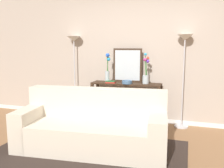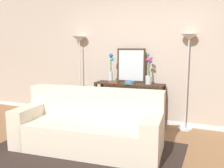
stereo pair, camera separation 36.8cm
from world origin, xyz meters
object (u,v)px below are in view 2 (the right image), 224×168
object	(u,v)px
floor_lamp_right	(188,55)
book_row_under_console	(110,119)
console_table	(129,96)
fruit_bowl	(130,82)
wall_mirror	(131,65)
vase_short_flowers	(149,74)
book_stack	(114,82)
couch	(89,127)
vase_tall_flowers	(111,68)
floor_lamp_left	(80,54)

from	to	relation	value
floor_lamp_right	book_row_under_console	xyz separation A→B (m)	(-1.46, -0.12, -1.31)
console_table	fruit_bowl	distance (m)	0.31
console_table	wall_mirror	distance (m)	0.61
console_table	vase_short_flowers	xyz separation A→B (m)	(0.38, 0.02, 0.45)
wall_mirror	fruit_bowl	bearing A→B (deg)	-76.74
fruit_bowl	book_stack	size ratio (longest dim) A/B	0.97
console_table	wall_mirror	size ratio (longest dim) A/B	2.04
couch	floor_lamp_right	distance (m)	2.16
couch	book_stack	bearing A→B (deg)	95.12
vase_tall_flowers	book_row_under_console	xyz separation A→B (m)	(-0.03, 0.03, -1.05)
couch	fruit_bowl	size ratio (longest dim) A/B	11.63
floor_lamp_left	vase_short_flowers	world-z (taller)	floor_lamp_left
vase_tall_flowers	book_row_under_console	size ratio (longest dim) A/B	1.70
wall_mirror	vase_tall_flowers	distance (m)	0.40
floor_lamp_left	vase_tall_flowers	distance (m)	0.85
floor_lamp_right	wall_mirror	world-z (taller)	floor_lamp_right
floor_lamp_right	book_row_under_console	bearing A→B (deg)	-175.17
floor_lamp_left	wall_mirror	size ratio (longest dim) A/B	2.61
floor_lamp_left	wall_mirror	world-z (taller)	floor_lamp_left
vase_short_flowers	book_stack	world-z (taller)	vase_short_flowers
fruit_bowl	book_row_under_console	size ratio (longest dim) A/B	0.57
console_table	floor_lamp_left	world-z (taller)	floor_lamp_left
wall_mirror	book_row_under_console	xyz separation A→B (m)	(-0.38, -0.14, -1.10)
floor_lamp_right	book_row_under_console	distance (m)	1.97
floor_lamp_right	fruit_bowl	bearing A→B (deg)	-167.39
book_row_under_console	floor_lamp_right	bearing A→B (deg)	4.83
vase_short_flowers	couch	bearing A→B (deg)	-112.97
vase_short_flowers	book_stack	distance (m)	0.70
vase_short_flowers	book_stack	xyz separation A→B (m)	(-0.67, -0.11, -0.17)
console_table	book_row_under_console	xyz separation A→B (m)	(-0.40, 0.00, -0.51)
vase_tall_flowers	vase_short_flowers	world-z (taller)	vase_short_flowers
couch	floor_lamp_right	xyz separation A→B (m)	(1.24, 1.43, 1.05)
console_table	couch	bearing A→B (deg)	-97.74
console_table	vase_tall_flowers	xyz separation A→B (m)	(-0.37, -0.03, 0.54)
floor_lamp_right	vase_tall_flowers	world-z (taller)	floor_lamp_right
couch	floor_lamp_right	size ratio (longest dim) A/B	1.29
console_table	book_stack	size ratio (longest dim) A/B	6.83
vase_tall_flowers	console_table	bearing A→B (deg)	4.29
console_table	floor_lamp_right	xyz separation A→B (m)	(1.06, 0.12, 0.80)
floor_lamp_right	vase_short_flowers	world-z (taller)	floor_lamp_right
vase_tall_flowers	fruit_bowl	xyz separation A→B (m)	(0.42, -0.08, -0.25)
console_table	fruit_bowl	size ratio (longest dim) A/B	7.04
console_table	book_stack	world-z (taller)	book_stack
console_table	vase_tall_flowers	size ratio (longest dim) A/B	2.37
wall_mirror	vase_short_flowers	size ratio (longest dim) A/B	1.14
floor_lamp_left	book_row_under_console	world-z (taller)	floor_lamp_left
vase_short_flowers	fruit_bowl	size ratio (longest dim) A/B	3.02
book_row_under_console	console_table	bearing A→B (deg)	0.00
console_table	book_stack	distance (m)	0.41
fruit_bowl	wall_mirror	bearing A→B (deg)	103.26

